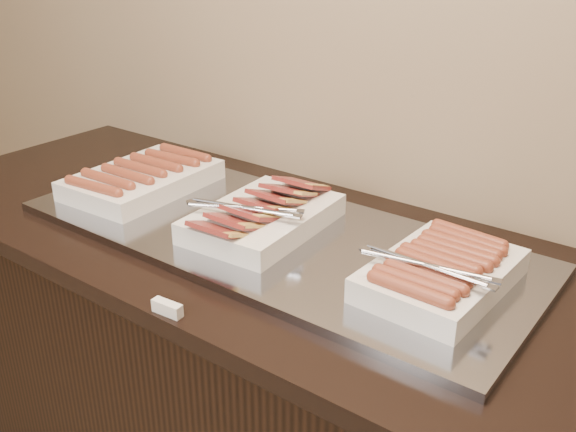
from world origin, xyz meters
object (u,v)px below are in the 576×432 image
(dish_center, at_px, (262,216))
(dish_right, at_px, (440,271))
(counter, at_px, (269,393))
(warming_tray, at_px, (271,235))
(dish_left, at_px, (143,178))

(dish_center, height_order, dish_right, dish_center)
(dish_right, bearing_deg, dish_center, -177.60)
(counter, bearing_deg, dish_right, -0.59)
(counter, bearing_deg, warming_tray, 0.00)
(dish_right, bearing_deg, counter, -178.16)
(counter, distance_m, dish_center, 0.50)
(warming_tray, distance_m, dish_center, 0.05)
(counter, bearing_deg, dish_left, -180.00)
(warming_tray, bearing_deg, dish_right, -0.60)
(dish_left, height_order, dish_center, dish_center)
(dish_right, bearing_deg, warming_tray, -178.18)
(dish_center, bearing_deg, dish_left, 175.70)
(warming_tray, relative_size, dish_center, 3.21)
(counter, height_order, dish_right, dish_right)
(warming_tray, relative_size, dish_left, 3.12)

